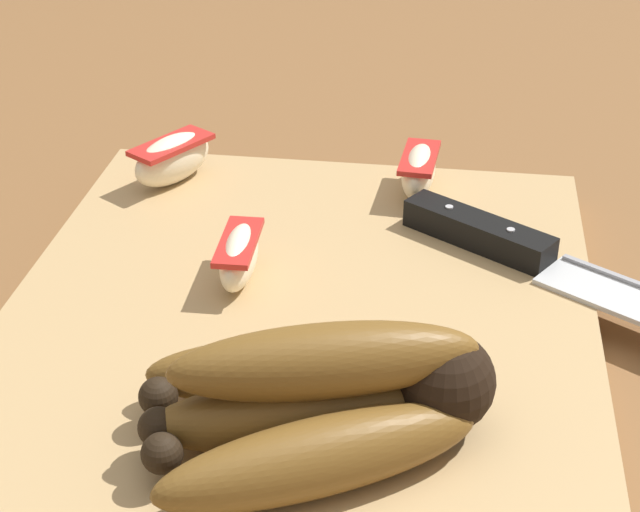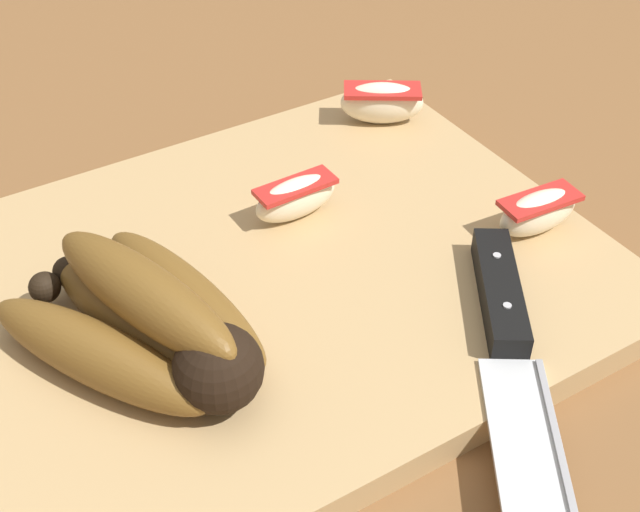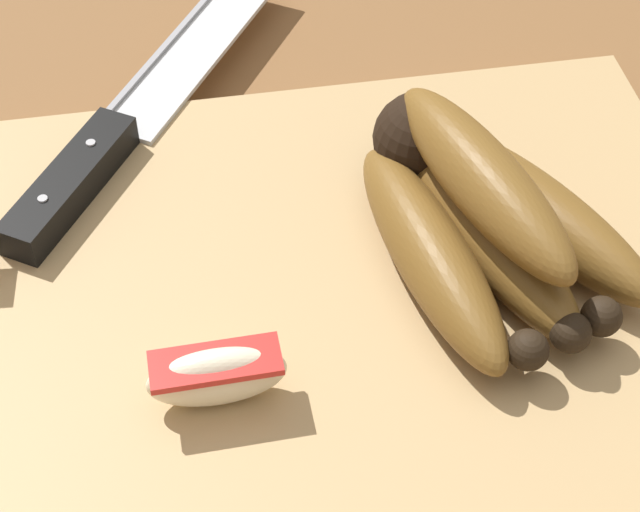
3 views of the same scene
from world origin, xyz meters
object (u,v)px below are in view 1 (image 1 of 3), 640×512
Objects in this scene: banana_bunch at (327,398)px; chefs_knife at (547,261)px; apple_wedge_middle at (419,170)px; apple_wedge_far at (239,255)px; apple_wedge_near at (172,158)px.

banana_bunch reaches higher than chefs_knife.
apple_wedge_middle is at bearing 173.97° from banana_bunch.
apple_wedge_middle is 1.00× the size of apple_wedge_far.
apple_wedge_far is (0.13, -0.10, -0.00)m from apple_wedge_middle.
banana_bunch is 0.68× the size of chefs_knife.
apple_wedge_near is at bearing -87.30° from apple_wedge_middle.
apple_wedge_near is (-0.25, -0.14, -0.01)m from banana_bunch.
apple_wedge_near is 0.17m from apple_wedge_middle.
chefs_knife is 0.12m from apple_wedge_middle.
apple_wedge_far reaches higher than chefs_knife.
apple_wedge_near is (-0.08, -0.25, 0.01)m from chefs_knife.
apple_wedge_near is 1.11× the size of apple_wedge_far.
chefs_knife is 3.69× the size of apple_wedge_near.
chefs_knife is 0.27m from apple_wedge_near.
apple_wedge_far is (0.12, 0.07, -0.00)m from apple_wedge_near.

